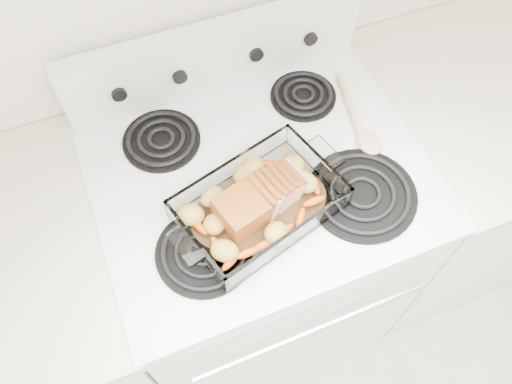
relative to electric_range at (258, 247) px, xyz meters
name	(u,v)px	position (x,y,z in m)	size (l,w,h in m)	color
electric_range	(258,247)	(0.00, 0.00, 0.00)	(0.78, 0.70, 1.12)	white
counter_left	(47,328)	(-0.67, 0.00, -0.02)	(0.58, 0.68, 0.93)	white
counter_right	(437,183)	(0.66, 0.00, -0.02)	(0.58, 0.68, 0.93)	white
baking_dish	(259,206)	(-0.04, -0.11, 0.48)	(0.34, 0.22, 0.07)	white
pork_roast	(254,202)	(-0.06, -0.11, 0.51)	(0.21, 0.09, 0.08)	brown
roast_vegetables	(252,192)	(-0.05, -0.08, 0.49)	(0.34, 0.19, 0.04)	#D54406
wooden_spoon	(360,126)	(0.28, 0.01, 0.46)	(0.07, 0.26, 0.02)	beige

